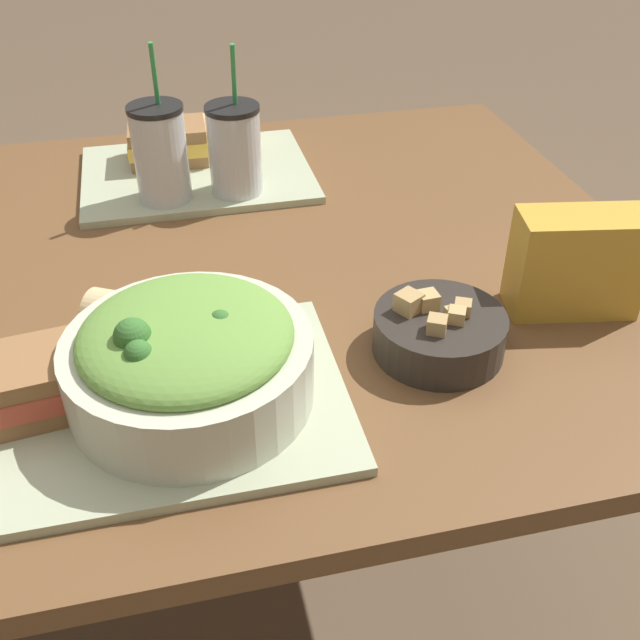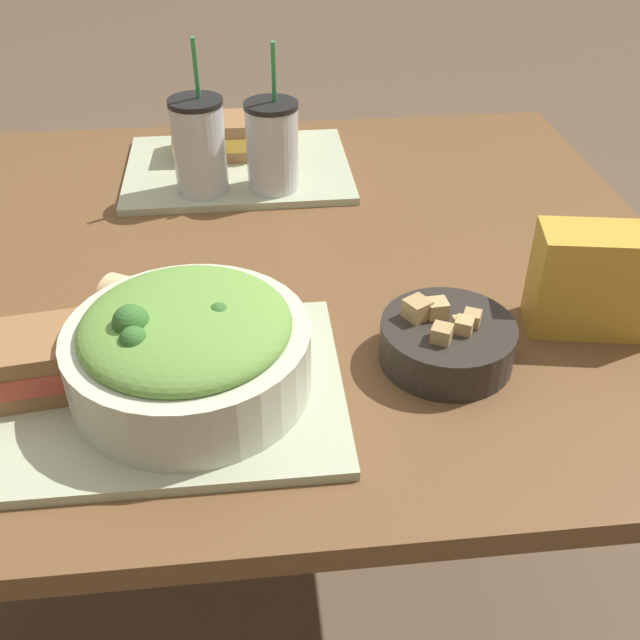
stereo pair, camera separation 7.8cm
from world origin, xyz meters
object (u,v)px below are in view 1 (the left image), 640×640
(salad_bowl, at_px, (188,357))
(drink_cup_dark, at_px, (161,156))
(baguette_far, at_px, (220,127))
(sandwich_far, at_px, (168,143))
(soup_bowl, at_px, (439,331))
(drink_cup_red, at_px, (235,152))
(chip_bag, at_px, (576,263))
(baguette_near, at_px, (148,320))
(sandwich_near, at_px, (47,380))

(salad_bowl, bearing_deg, drink_cup_dark, 89.63)
(baguette_far, relative_size, drink_cup_dark, 0.48)
(sandwich_far, bearing_deg, soup_bowl, -63.33)
(drink_cup_red, xyz_separation_m, chip_bag, (0.37, -0.40, -0.01))
(soup_bowl, xyz_separation_m, chip_bag, (0.19, 0.05, 0.04))
(baguette_near, height_order, drink_cup_red, drink_cup_red)
(soup_bowl, distance_m, sandwich_far, 0.65)
(sandwich_far, distance_m, chip_bag, 0.72)
(baguette_far, bearing_deg, drink_cup_dark, 144.75)
(salad_bowl, relative_size, drink_cup_dark, 1.08)
(soup_bowl, xyz_separation_m, baguette_near, (-0.33, 0.08, 0.01))
(baguette_near, bearing_deg, salad_bowl, -131.55)
(drink_cup_dark, bearing_deg, sandwich_near, -108.07)
(soup_bowl, xyz_separation_m, baguette_far, (-0.17, 0.65, 0.01))
(salad_bowl, height_order, baguette_far, salad_bowl)
(salad_bowl, height_order, sandwich_far, salad_bowl)
(sandwich_near, height_order, baguette_far, sandwich_near)
(sandwich_far, height_order, chip_bag, chip_bag)
(baguette_far, xyz_separation_m, chip_bag, (0.37, -0.61, 0.03))
(drink_cup_red, bearing_deg, sandwich_near, -119.87)
(sandwich_near, bearing_deg, chip_bag, -2.50)
(drink_cup_red, bearing_deg, soup_bowl, -68.98)
(sandwich_far, distance_m, drink_cup_dark, 0.15)
(salad_bowl, relative_size, baguette_near, 1.73)
(baguette_near, bearing_deg, drink_cup_red, 6.07)
(salad_bowl, distance_m, chip_bag, 0.49)
(baguette_far, distance_m, chip_bag, 0.71)
(soup_bowl, height_order, baguette_far, soup_bowl)
(soup_bowl, height_order, sandwich_near, sandwich_near)
(sandwich_far, relative_size, baguette_far, 1.19)
(baguette_near, height_order, sandwich_far, sandwich_far)
(baguette_near, height_order, drink_cup_dark, drink_cup_dark)
(baguette_near, bearing_deg, drink_cup_dark, 22.42)
(sandwich_far, height_order, drink_cup_red, drink_cup_red)
(soup_bowl, relative_size, baguette_near, 1.03)
(baguette_far, bearing_deg, sandwich_far, 114.75)
(salad_bowl, relative_size, baguette_far, 2.25)
(sandwich_near, xyz_separation_m, drink_cup_red, (0.26, 0.46, 0.03))
(baguette_far, xyz_separation_m, drink_cup_red, (0.00, -0.20, 0.04))
(baguette_near, bearing_deg, sandwich_near, 158.48)
(soup_bowl, distance_m, sandwich_near, 0.44)
(drink_cup_dark, distance_m, drink_cup_red, 0.11)
(baguette_near, distance_m, drink_cup_red, 0.40)
(soup_bowl, bearing_deg, drink_cup_red, 111.02)
(soup_bowl, height_order, drink_cup_red, drink_cup_red)
(sandwich_far, bearing_deg, salad_bowl, -89.52)
(sandwich_near, distance_m, drink_cup_dark, 0.48)
(sandwich_far, relative_size, drink_cup_dark, 0.57)
(salad_bowl, bearing_deg, sandwich_near, 171.39)
(drink_cup_dark, bearing_deg, drink_cup_red, 0.00)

